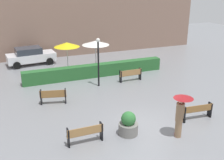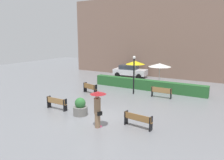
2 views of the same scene
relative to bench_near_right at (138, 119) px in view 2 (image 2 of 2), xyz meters
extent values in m
plane|color=gray|center=(-2.94, 0.32, -0.50)|extent=(60.00, 60.00, 0.00)
cube|color=olive|center=(0.01, 0.05, -0.05)|extent=(1.76, 0.42, 0.04)
cube|color=olive|center=(-0.01, -0.08, 0.15)|extent=(1.74, 0.22, 0.36)
cube|color=black|center=(-0.80, 0.12, -0.09)|extent=(0.09, 0.34, 0.83)
cube|color=black|center=(0.81, -0.05, -0.09)|extent=(0.09, 0.34, 0.83)
cube|color=#9E7242|center=(-0.76, 6.80, -0.05)|extent=(1.76, 0.27, 0.04)
cube|color=#9E7242|center=(-0.76, 6.66, 0.18)|extent=(1.76, 0.07, 0.42)
cube|color=black|center=(-1.58, 6.77, -0.05)|extent=(0.07, 0.34, 0.90)
cube|color=black|center=(0.05, 6.80, -0.05)|extent=(0.07, 0.34, 0.90)
cube|color=#9E7242|center=(-6.31, 0.04, -0.04)|extent=(1.70, 0.24, 0.04)
cube|color=#9E7242|center=(-6.31, -0.10, 0.18)|extent=(1.70, 0.04, 0.39)
cube|color=black|center=(-7.10, 0.02, -0.07)|extent=(0.06, 0.34, 0.88)
cube|color=black|center=(-5.52, 0.02, -0.07)|extent=(0.06, 0.34, 0.88)
cube|color=olive|center=(-6.88, 4.91, -0.05)|extent=(1.60, 0.64, 0.04)
cube|color=olive|center=(-6.92, 4.76, 0.19)|extent=(1.55, 0.42, 0.44)
cube|color=black|center=(-7.60, 5.07, -0.05)|extent=(0.15, 0.37, 0.91)
cube|color=black|center=(-6.18, 4.71, -0.05)|extent=(0.15, 0.37, 0.91)
cylinder|color=#8C6B4C|center=(-2.02, -1.13, -0.08)|extent=(0.32, 0.32, 0.85)
cube|color=#F2598C|center=(-1.99, -1.08, -0.46)|extent=(0.37, 0.40, 0.08)
cylinder|color=#8C6B4C|center=(-2.02, -1.13, 0.80)|extent=(0.38, 0.38, 0.92)
sphere|color=tan|center=(-2.02, -1.13, 1.37)|extent=(0.21, 0.21, 0.21)
cube|color=black|center=(-1.81, -1.21, 0.39)|extent=(0.20, 0.30, 0.22)
cylinder|color=black|center=(-1.93, -1.18, 1.14)|extent=(0.02, 0.02, 0.90)
cone|color=maroon|center=(-1.93, -1.18, 1.59)|extent=(0.92, 0.92, 0.16)
cylinder|color=slate|center=(-4.14, -0.03, -0.22)|extent=(0.96, 0.96, 0.57)
sphere|color=#2D6B33|center=(-4.14, -0.03, 0.33)|extent=(0.72, 0.72, 0.72)
cylinder|color=black|center=(-3.33, 6.67, 1.10)|extent=(0.12, 0.12, 3.21)
sphere|color=white|center=(-3.33, 6.67, 2.83)|extent=(0.28, 0.28, 0.28)
cylinder|color=silver|center=(-4.76, 10.11, 0.71)|extent=(0.06, 0.06, 2.44)
cone|color=yellow|center=(-4.76, 10.11, 1.93)|extent=(2.01, 2.01, 0.35)
cylinder|color=silver|center=(-2.23, 10.54, 0.64)|extent=(0.06, 0.06, 2.29)
cone|color=white|center=(-2.23, 10.54, 1.79)|extent=(2.28, 2.28, 0.35)
cube|color=#28602D|center=(-2.85, 8.72, 0.00)|extent=(11.23, 0.70, 1.00)
cube|color=#846656|center=(-2.94, 16.32, 4.59)|extent=(28.00, 1.20, 10.19)
cube|color=silver|center=(-7.21, 14.09, 0.17)|extent=(4.35, 2.14, 0.70)
cube|color=#333842|center=(-7.41, 14.07, 0.79)|extent=(2.34, 1.81, 0.55)
cylinder|color=black|center=(-5.87, 15.10, -0.18)|extent=(0.66, 0.28, 0.64)
cylinder|color=black|center=(-5.70, 13.36, -0.18)|extent=(0.66, 0.28, 0.64)
cylinder|color=black|center=(-8.72, 14.83, -0.18)|extent=(0.66, 0.28, 0.64)
cylinder|color=black|center=(-8.55, 13.09, -0.18)|extent=(0.66, 0.28, 0.64)
camera|label=1|loc=(-9.12, -10.31, 6.47)|focal=42.72mm
camera|label=2|loc=(4.63, -10.90, 4.69)|focal=34.86mm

